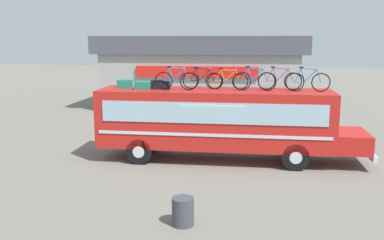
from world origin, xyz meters
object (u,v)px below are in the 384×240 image
(trash_bin, at_px, (183,211))
(rooftop_bicycle_5, at_px, (280,80))
(rooftop_bicycle_4, at_px, (254,80))
(rooftop_bicycle_2, at_px, (202,80))
(rooftop_bicycle_6, at_px, (308,81))
(luggage_bag_3, at_px, (161,84))
(luggage_bag_2, at_px, (143,85))
(rooftop_bicycle_3, at_px, (228,81))
(rooftop_bicycle_1, at_px, (176,80))
(bus, at_px, (220,119))
(luggage_bag_1, at_px, (125,84))

(trash_bin, bearing_deg, rooftop_bicycle_5, 67.15)
(rooftop_bicycle_4, distance_m, rooftop_bicycle_5, 1.07)
(rooftop_bicycle_2, relative_size, rooftop_bicycle_6, 0.95)
(rooftop_bicycle_4, height_order, trash_bin, rooftop_bicycle_4)
(luggage_bag_3, bearing_deg, luggage_bag_2, -162.28)
(rooftop_bicycle_5, bearing_deg, luggage_bag_3, -176.43)
(rooftop_bicycle_3, height_order, trash_bin, rooftop_bicycle_3)
(rooftop_bicycle_1, bearing_deg, rooftop_bicycle_2, 25.84)
(luggage_bag_2, distance_m, rooftop_bicycle_6, 6.58)
(rooftop_bicycle_5, bearing_deg, bus, -172.47)
(rooftop_bicycle_1, height_order, rooftop_bicycle_5, rooftop_bicycle_1)
(rooftop_bicycle_4, height_order, rooftop_bicycle_5, rooftop_bicycle_4)
(luggage_bag_1, relative_size, rooftop_bicycle_6, 0.32)
(luggage_bag_1, xyz_separation_m, rooftop_bicycle_1, (2.24, -0.38, 0.22))
(bus, height_order, rooftop_bicycle_3, rooftop_bicycle_3)
(bus, bearing_deg, rooftop_bicycle_4, -2.01)
(rooftop_bicycle_1, relative_size, rooftop_bicycle_3, 1.05)
(luggage_bag_3, bearing_deg, rooftop_bicycle_6, -0.85)
(rooftop_bicycle_3, relative_size, trash_bin, 2.15)
(luggage_bag_3, height_order, rooftop_bicycle_1, rooftop_bicycle_1)
(bus, distance_m, luggage_bag_3, 2.82)
(luggage_bag_1, xyz_separation_m, rooftop_bicycle_6, (7.41, -0.15, 0.22))
(luggage_bag_1, height_order, rooftop_bicycle_1, rooftop_bicycle_1)
(rooftop_bicycle_4, bearing_deg, rooftop_bicycle_3, 167.98)
(bus, bearing_deg, rooftop_bicycle_5, 7.53)
(bus, relative_size, rooftop_bicycle_2, 6.66)
(luggage_bag_1, bearing_deg, rooftop_bicycle_1, -9.56)
(luggage_bag_2, relative_size, rooftop_bicycle_6, 0.37)
(luggage_bag_3, distance_m, rooftop_bicycle_1, 0.80)
(luggage_bag_3, relative_size, rooftop_bicycle_2, 0.45)
(luggage_bag_1, relative_size, rooftop_bicycle_5, 0.31)
(luggage_bag_1, relative_size, rooftop_bicycle_2, 0.33)
(rooftop_bicycle_5, distance_m, rooftop_bicycle_6, 1.12)
(luggage_bag_2, relative_size, rooftop_bicycle_4, 0.37)
(luggage_bag_3, distance_m, trash_bin, 7.31)
(luggage_bag_1, distance_m, rooftop_bicycle_3, 4.28)
(rooftop_bicycle_1, distance_m, rooftop_bicycle_3, 2.09)
(luggage_bag_2, bearing_deg, bus, 3.87)
(luggage_bag_3, relative_size, rooftop_bicycle_4, 0.43)
(bus, xyz_separation_m, luggage_bag_3, (-2.45, 0.01, 1.40))
(luggage_bag_2, height_order, rooftop_bicycle_3, rooftop_bicycle_3)
(rooftop_bicycle_6, bearing_deg, rooftop_bicycle_5, 159.82)
(luggage_bag_2, relative_size, trash_bin, 0.82)
(rooftop_bicycle_2, height_order, trash_bin, rooftop_bicycle_2)
(luggage_bag_1, distance_m, luggage_bag_3, 1.55)
(luggage_bag_2, bearing_deg, rooftop_bicycle_5, 5.44)
(rooftop_bicycle_3, bearing_deg, trash_bin, -96.69)
(luggage_bag_3, bearing_deg, luggage_bag_1, 177.73)
(rooftop_bicycle_6, bearing_deg, rooftop_bicycle_4, 179.23)
(luggage_bag_2, relative_size, rooftop_bicycle_5, 0.36)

